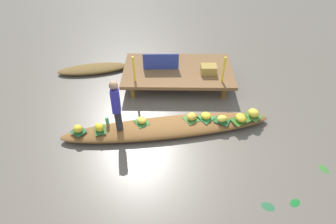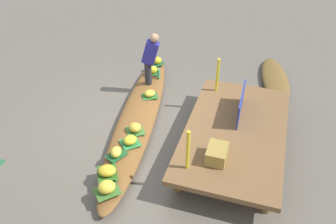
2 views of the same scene
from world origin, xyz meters
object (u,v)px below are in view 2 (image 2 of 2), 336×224
Objects in this scene: moored_boat at (275,80)px; produce_crate at (217,154)px; banana_bunch_2 at (116,152)px; water_bottle at (159,73)px; banana_bunch_0 at (107,187)px; banana_bunch_3 at (150,93)px; banana_bunch_4 at (157,60)px; vendor_person at (150,56)px; banana_bunch_6 at (153,70)px; banana_bunch_7 at (130,140)px; market_banner at (241,104)px; banana_bunch_1 at (135,127)px; banana_bunch_5 at (107,171)px; vendor_boat at (138,117)px.

produce_crate reaches higher than moored_boat.
banana_bunch_2 is 2.77m from water_bottle.
moored_boat is 7.96× the size of banana_bunch_0.
banana_bunch_0 is 1.15× the size of banana_bunch_3.
banana_bunch_4 is 0.69m from water_bottle.
water_bottle reaches higher than moored_boat.
vendor_person reaches higher than moored_boat.
banana_bunch_4 is 0.18× the size of vendor_person.
produce_crate reaches higher than banana_bunch_6.
vendor_person reaches higher than banana_bunch_7.
moored_boat is 8.94× the size of banana_bunch_2.
moored_boat is 2.15× the size of market_banner.
banana_bunch_1 is 2.08m from market_banner.
vendor_person reaches higher than market_banner.
moored_boat is 3.16m from vendor_person.
market_banner is at bearing 136.73° from banana_bunch_5.
banana_bunch_0 reaches higher than banana_bunch_2.
moored_boat is 4.53m from banana_bunch_2.
produce_crate is at bearing 95.91° from banana_bunch_2.
vendor_boat is at bearing -163.53° from banana_bunch_1.
banana_bunch_0 is 1.12× the size of banana_bunch_2.
market_banner is at bearing 58.92° from banana_bunch_6.
banana_bunch_0 is 2.77m from banana_bunch_3.
banana_bunch_1 reaches higher than moored_boat.
banana_bunch_1 is 1.08× the size of banana_bunch_6.
moored_boat is 5.13m from banana_bunch_0.
banana_bunch_7 is (-0.38, 0.11, -0.01)m from banana_bunch_2.
vendor_boat is 20.69× the size of banana_bunch_2.
produce_crate reaches higher than banana_bunch_5.
vendor_boat is 2.32× the size of moored_boat.
water_bottle is 0.51× the size of produce_crate.
water_bottle is at bearing 21.39° from banana_bunch_4.
vendor_boat is 18.44× the size of banana_bunch_0.
banana_bunch_2 is at bearing -44.92° from moored_boat.
banana_bunch_0 is at bearing -37.93° from market_banner.
banana_bunch_7 is 0.25× the size of market_banner.
produce_crate is (-0.98, 1.55, 0.27)m from banana_bunch_0.
banana_bunch_6 is at bearing -84.71° from moored_boat.
banana_bunch_1 is (3.02, -2.47, 0.24)m from moored_boat.
market_banner is at bearing 66.87° from vendor_person.
banana_bunch_3 reaches higher than moored_boat.
banana_bunch_0 is 3.76m from banana_bunch_6.
banana_bunch_0 is 1.16× the size of banana_bunch_6.
moored_boat is 1.77× the size of vendor_person.
vendor_boat is 2.14m from market_banner.
banana_bunch_1 is at bearing -173.10° from banana_bunch_7.
banana_bunch_1 reaches higher than banana_bunch_2.
banana_bunch_4 reaches higher than banana_bunch_7.
banana_bunch_2 is 2.51m from market_banner.
banana_bunch_4 is (-3.41, -0.39, 0.01)m from banana_bunch_2.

